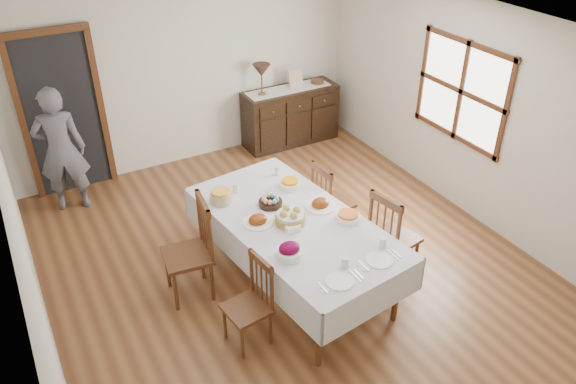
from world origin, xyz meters
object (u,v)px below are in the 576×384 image
table_lamp (261,71)px  chair_left_far (192,249)px  chair_right_near (391,235)px  chair_left_near (251,302)px  sideboard (290,116)px  chair_right_far (330,200)px  dining_table (294,228)px  person (60,146)px

table_lamp → chair_left_far: bearing=-129.2°
chair_right_near → chair_left_near: bearing=83.2°
sideboard → table_lamp: 0.92m
chair_right_far → sideboard: bearing=-22.5°
sideboard → chair_left_far: bearing=-135.1°
chair_left_near → chair_right_near: (1.69, 0.12, 0.07)m
table_lamp → sideboard: bearing=-0.8°
dining_table → table_lamp: bearing=61.7°
dining_table → chair_right_far: 1.01m
chair_left_near → chair_right_near: 1.70m
chair_left_near → sideboard: chair_left_near is taller
sideboard → chair_right_near: bearing=-101.1°
chair_left_near → sideboard: bearing=138.3°
dining_table → table_lamp: size_ratio=5.47×
table_lamp → chair_right_far: bearing=-98.0°
chair_left_far → chair_right_near: size_ratio=1.05×
chair_left_near → chair_right_far: chair_right_far is taller
person → table_lamp: 2.92m
chair_right_far → table_lamp: size_ratio=2.11×
chair_right_near → sideboard: size_ratio=0.72×
chair_right_far → sideboard: 2.51m
chair_right_near → chair_right_far: size_ratio=1.09×
dining_table → chair_left_far: size_ratio=2.27×
dining_table → table_lamp: 3.19m
chair_left_far → sideboard: size_ratio=0.76×
chair_left_near → person: (-1.02, 3.19, 0.41)m
sideboard → chair_right_far: bearing=-108.8°
chair_right_far → dining_table: bearing=121.4°
dining_table → chair_right_far: bearing=27.9°
chair_right_far → chair_left_near: bearing=120.9°
chair_left_near → chair_right_far: 1.86m
chair_left_near → sideboard: 4.15m
chair_left_far → person: person is taller
chair_left_far → dining_table: bearing=74.7°
chair_left_near → table_lamp: (1.87, 3.44, 0.77)m
chair_right_near → person: 4.11m
chair_right_near → sideboard: chair_right_near is taller
dining_table → chair_left_near: (-0.73, -0.49, -0.26)m
dining_table → person: 3.22m
chair_left_near → person: person is taller
chair_left_near → dining_table: bearing=116.7°
table_lamp → chair_right_near: bearing=-93.0°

